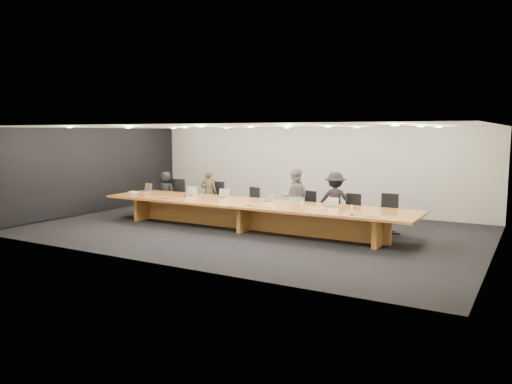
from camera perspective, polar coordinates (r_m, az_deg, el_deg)
ground at (r=13.63m, az=-0.63°, el=-4.31°), size 12.00×12.00×0.00m
back_wall at (r=16.98m, az=6.24°, el=2.64°), size 12.00×0.02×2.80m
left_wall_panel at (r=17.22m, az=-17.95°, el=2.31°), size 0.08×7.84×2.74m
conference_table at (r=13.54m, az=-0.63°, el=-2.15°), size 9.00×1.80×0.75m
chair_far_left at (r=16.60m, az=-9.24°, el=-0.42°), size 0.58×0.58×1.12m
chair_left at (r=15.71m, az=-4.87°, el=-0.78°), size 0.65×0.65×1.11m
chair_mid_left at (r=15.11m, az=-0.72°, el=-1.29°), size 0.64×0.64×1.00m
chair_mid_right at (r=14.23m, az=5.68°, el=-1.83°), size 0.65×0.65×1.00m
chair_right at (r=13.63m, az=10.70°, el=-2.28°), size 0.56×0.56×1.01m
chair_far_right at (r=13.39m, az=14.76°, el=-2.42°), size 0.55×0.55×1.07m
person_a at (r=16.77m, az=-10.24°, el=0.00°), size 0.70×0.50×1.33m
person_b at (r=15.77m, az=-5.42°, el=-0.10°), size 0.62×0.49×1.47m
person_c at (r=14.14m, az=4.45°, el=-0.59°), size 0.91×0.79×1.62m
person_d at (r=13.78m, az=9.03°, el=-0.98°), size 1.14×0.87×1.56m
laptop_a at (r=16.26m, az=-12.59°, el=0.52°), size 0.41×0.34×0.28m
laptop_b at (r=15.01m, az=-7.54°, el=0.11°), size 0.39×0.31×0.28m
laptop_c at (r=14.38m, az=-3.93°, el=-0.16°), size 0.35×0.25×0.27m
laptop_d at (r=13.58m, az=1.27°, el=-0.66°), size 0.35×0.31×0.23m
laptop_e at (r=12.78m, az=8.59°, el=-1.17°), size 0.32×0.24×0.24m
water_bottle at (r=14.72m, az=-7.20°, el=-0.20°), size 0.08×0.08×0.19m
amber_mug at (r=14.74m, az=-8.09°, el=-0.37°), size 0.10×0.10×0.10m
paper_cup_near at (r=13.11m, az=5.27°, el=-1.25°), size 0.09×0.09×0.10m
paper_cup_far at (r=12.68m, az=10.88°, el=-1.66°), size 0.08×0.08×0.08m
notepad at (r=16.20m, az=-13.86°, el=-0.01°), size 0.32×0.28×0.02m
lime_gadget at (r=16.19m, az=-13.92°, el=0.07°), size 0.18×0.13×0.03m
av_box at (r=15.22m, az=-13.77°, el=-0.42°), size 0.21×0.19×0.03m
mic_left at (r=14.59m, az=-10.41°, el=-0.64°), size 0.11×0.11×0.03m
mic_center at (r=12.87m, az=-0.85°, el=-1.52°), size 0.12×0.12×0.03m
mic_right at (r=11.69m, az=10.88°, el=-2.51°), size 0.15×0.15×0.03m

